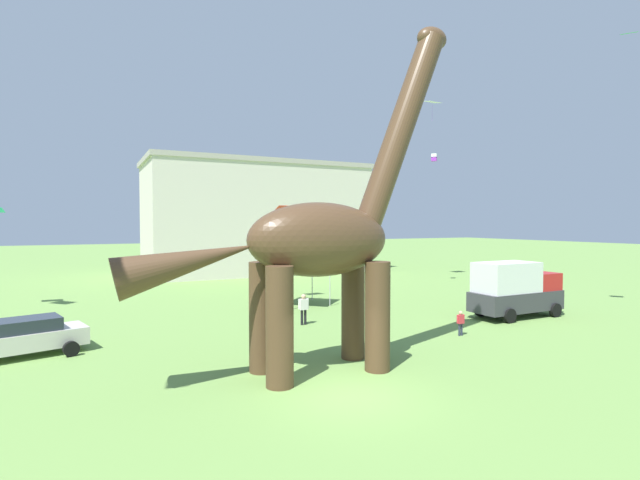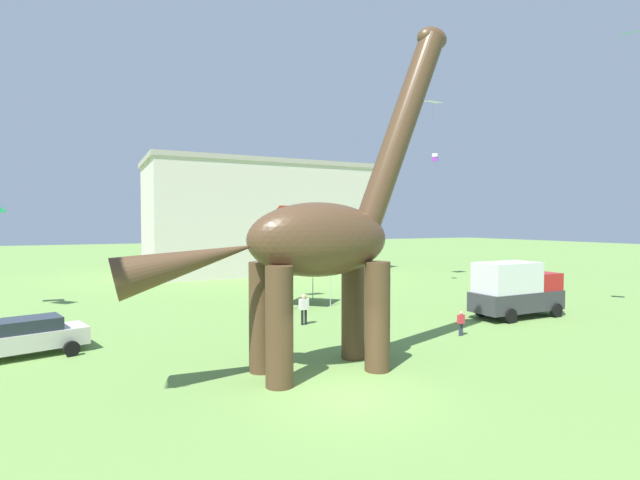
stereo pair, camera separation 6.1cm
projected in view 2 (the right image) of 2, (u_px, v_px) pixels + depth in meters
The scene contains 12 objects.
ground_plane at pixel (350, 396), 14.74m from camera, with size 240.00×240.00×0.00m, color #6B9347.
dinosaur_sculpture at pixel (318, 240), 17.05m from camera, with size 12.79×2.71×13.37m.
parked_sedan_left at pixel (29, 336), 19.24m from camera, with size 4.51×2.79×1.55m.
parked_box_truck at pixel (515, 289), 27.04m from camera, with size 5.61×2.36×3.20m.
person_photographer at pixel (461, 321), 22.60m from camera, with size 0.45×0.20×1.20m.
person_watching_child at pixel (304, 306), 25.05m from camera, with size 0.61×0.27×1.64m.
festival_canopy_tent at pixel (303, 266), 31.22m from camera, with size 3.15×3.15×3.00m.
kite_near_low at pixel (630, 33), 25.95m from camera, with size 1.00×1.05×0.20m.
kite_trailing at pixel (435, 157), 40.34m from camera, with size 0.62×0.62×0.63m.
kite_near_high at pixel (286, 209), 32.52m from camera, with size 1.40×1.01×0.42m.
kite_apex at pixel (433, 102), 43.36m from camera, with size 1.58×1.22×1.89m.
background_building_block at pixel (257, 218), 52.42m from camera, with size 23.62×11.88×12.01m.
Camera 2 is at (-7.28, -12.63, 5.44)m, focal length 26.39 mm.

